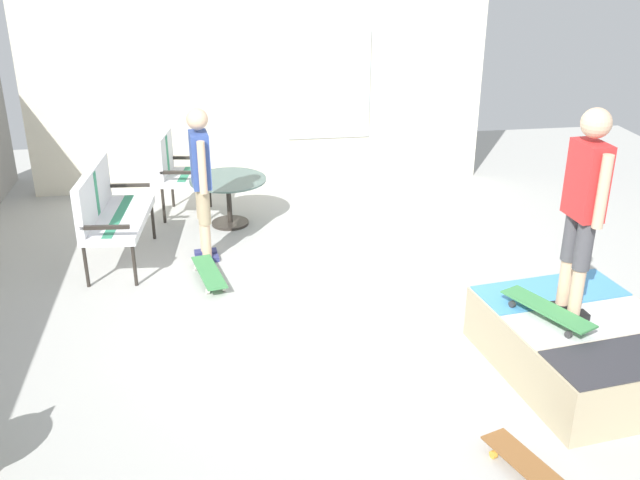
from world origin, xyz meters
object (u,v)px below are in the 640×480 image
patio_table (229,192)px  skateboard_by_bench (209,273)px  patio_bench (107,207)px  skateboard_on_ramp (547,310)px  patio_chair_near_house (175,167)px  skate_ramp (587,346)px  person_skater (584,200)px  person_watching (201,175)px  skateboard_spare (533,470)px

patio_table → skateboard_by_bench: patio_table is taller
patio_bench → patio_table: bearing=-56.0°
skateboard_on_ramp → patio_chair_near_house: bearing=37.4°
skate_ramp → patio_table: 4.46m
person_skater → skate_ramp: bearing=-129.2°
patio_chair_near_house → person_watching: (-1.33, -0.33, 0.33)m
skateboard_on_ramp → person_watching: bearing=46.0°
person_watching → patio_bench: bearing=86.3°
skate_ramp → patio_table: size_ratio=2.32×
patio_chair_near_house → patio_table: (-0.41, -0.61, -0.21)m
patio_table → skateboard_spare: patio_table is taller
skate_ramp → person_watching: size_ratio=1.28×
skate_ramp → patio_chair_near_house: bearing=40.0°
patio_bench → person_watching: size_ratio=0.79×
skate_ramp → skateboard_by_bench: (2.08, 2.97, -0.15)m
skateboard_spare → skate_ramp: bearing=-39.6°
patio_table → skateboard_on_ramp: (-3.47, -2.36, 0.15)m
skate_ramp → person_watching: bearing=48.8°
skateboard_by_bench → skateboard_on_ramp: bearing=-127.4°
person_skater → skateboard_on_ramp: person_skater is taller
skateboard_spare → skateboard_on_ramp: size_ratio=1.01×
person_watching → skateboard_by_bench: 1.02m
skate_ramp → patio_chair_near_house: patio_chair_near_house is taller
patio_bench → skateboard_spare: bearing=-141.3°
skateboard_by_bench → skateboard_spare: (-3.20, -2.04, 0.00)m
patio_chair_near_house → skateboard_spare: size_ratio=1.24×
patio_table → skateboard_by_bench: (-1.47, 0.26, -0.32)m
skateboard_by_bench → person_watching: bearing=2.6°
patio_bench → skateboard_spare: (-3.81, -3.05, -0.53)m
patio_bench → patio_chair_near_house: same height
patio_table → skateboard_on_ramp: size_ratio=1.11×
skateboard_by_bench → skateboard_spare: bearing=-147.5°
skate_ramp → skateboard_on_ramp: 0.48m
patio_chair_near_house → skateboard_on_ramp: patio_chair_near_house is taller
skate_ramp → skateboard_spare: skate_ramp is taller
skateboard_on_ramp → patio_table: bearing=34.2°
skate_ramp → person_skater: bearing=50.8°
patio_bench → patio_chair_near_house: (1.27, -0.66, -0.00)m
skateboard_spare → person_skater: bearing=-32.0°
skateboard_spare → skateboard_on_ramp: 1.41m
skateboard_spare → skateboard_on_ramp: (1.19, -0.58, 0.47)m
skateboard_by_bench → skateboard_spare: 3.79m
person_skater → skateboard_spare: bearing=148.0°
skate_ramp → person_skater: size_ratio=1.26×
patio_table → patio_chair_near_house: bearing=56.1°
skateboard_spare → person_watching: bearing=28.9°
patio_table → person_skater: bearing=-143.2°
person_watching → skateboard_spare: size_ratio=1.99×
patio_bench → skateboard_on_ramp: patio_bench is taller
person_watching → skateboard_by_bench: (-0.55, -0.03, -0.86)m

